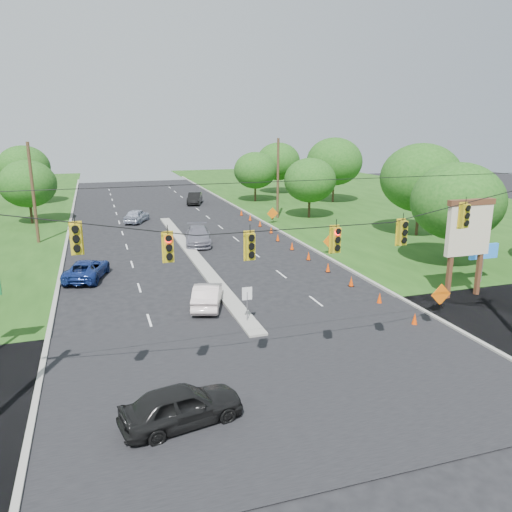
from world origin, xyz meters
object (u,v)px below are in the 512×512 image
object	(u,v)px
black_sedan	(182,405)
blue_pickup	(87,269)
pylon_sign	(470,233)
white_sedan	(207,295)

from	to	relation	value
black_sedan	blue_pickup	bearing A→B (deg)	-1.50
pylon_sign	black_sedan	distance (m)	21.29
white_sedan	pylon_sign	bearing A→B (deg)	-172.99
blue_pickup	black_sedan	bearing A→B (deg)	114.94
pylon_sign	black_sedan	world-z (taller)	pylon_sign
black_sedan	white_sedan	xyz separation A→B (m)	(3.48, 11.45, -0.04)
pylon_sign	white_sedan	xyz separation A→B (m)	(-15.79, 3.00, -3.29)
pylon_sign	white_sedan	bearing A→B (deg)	169.24
black_sedan	blue_pickup	size ratio (longest dim) A/B	0.89
white_sedan	black_sedan	bearing A→B (deg)	90.86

